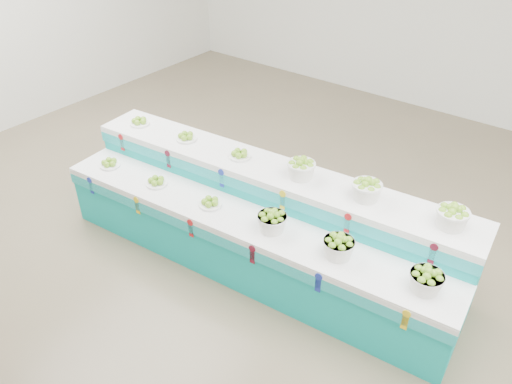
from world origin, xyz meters
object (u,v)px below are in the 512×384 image
plate_upper_mid (186,136)px  display_stand (256,221)px  basket_lower_left (272,221)px  basket_upper_right (452,217)px

plate_upper_mid → display_stand: bearing=-8.9°
basket_lower_left → plate_upper_mid: bearing=164.5°
display_stand → basket_lower_left: (0.37, -0.24, 0.31)m
basket_lower_left → basket_upper_right: 1.58m
display_stand → basket_upper_right: basket_upper_right is taller
basket_lower_left → basket_upper_right: basket_upper_right is taller
display_stand → basket_lower_left: 0.54m
display_stand → plate_upper_mid: plate_upper_mid is taller
plate_upper_mid → basket_lower_left: bearing=-15.5°
plate_upper_mid → basket_upper_right: bearing=4.9°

